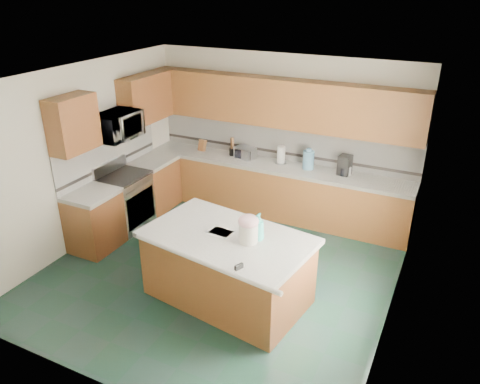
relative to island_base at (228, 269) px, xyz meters
The scene contains 52 objects.
floor 0.74m from the island_base, 128.83° to the left, with size 4.60×4.60×0.00m, color black.
ceiling 2.35m from the island_base, 128.83° to the left, with size 4.60×4.60×0.00m, color white.
wall_back 2.96m from the island_base, 97.70° to the left, with size 4.60×0.04×2.70m, color white.
wall_front 2.10m from the island_base, 101.52° to the right, with size 4.60×0.04×2.70m, color white.
wall_left 2.89m from the island_base, behind, with size 0.04×4.60×2.70m, color white.
wall_right 2.20m from the island_base, 13.56° to the left, with size 0.04×4.60×2.70m, color white.
back_base_cab 2.50m from the island_base, 98.69° to the left, with size 4.60×0.60×0.86m, color #3A1D0E.
back_countertop 2.54m from the island_base, 98.69° to the left, with size 4.60×0.64×0.06m, color white.
back_upper_cab 3.03m from the island_base, 98.24° to the left, with size 4.60×0.33×0.78m, color #3A1D0E.
back_backsplash 2.90m from the island_base, 97.79° to the left, with size 4.60×0.02×0.63m, color silver.
back_accent_band 2.84m from the island_base, 97.81° to the left, with size 4.60×0.01×0.05m, color black.
left_base_cab_rear 2.96m from the island_base, 143.51° to the left, with size 0.60×0.82×0.86m, color #3A1D0E.
left_counter_rear 2.99m from the island_base, 143.51° to the left, with size 0.64×0.82×0.06m, color white.
left_base_cab_front 2.39m from the island_base, behind, with size 0.60×0.72×0.86m, color #3A1D0E.
left_counter_front 2.43m from the island_base, behind, with size 0.64×0.72×0.06m, color white.
left_backsplash 2.96m from the island_base, 159.08° to the left, with size 0.02×2.30×0.63m, color silver.
left_accent_band 2.91m from the island_base, 159.04° to the left, with size 0.01×2.30×0.05m, color black.
left_upper_cab_rear 3.49m from the island_base, 142.99° to the left, with size 0.33×1.09×0.78m, color #3A1D0E.
left_upper_cab_front 2.94m from the island_base, behind, with size 0.33×0.72×0.78m, color #3A1D0E.
range_body 2.57m from the island_base, 157.83° to the left, with size 0.60×0.76×0.88m, color #B7B7BC.
range_oven_door 2.30m from the island_base, 155.10° to the left, with size 0.02×0.68×0.55m, color black.
range_cooktop 2.61m from the island_base, 157.83° to the left, with size 0.62×0.78×0.04m, color black.
range_handle 2.30m from the island_base, 154.79° to the left, with size 0.02×0.02×0.66m, color #B7B7BC.
range_backguard 2.87m from the island_base, 159.83° to the left, with size 0.06×0.76×0.18m, color #B7B7BC.
microwave 2.88m from the island_base, 157.83° to the left, with size 0.73×0.50×0.41m, color #B7B7BC.
island_base is the anchor object (origin of this frame).
island_top 0.46m from the island_base, ahead, with size 2.04×1.21×0.06m, color white.
island_bullnose 0.76m from the island_base, 90.00° to the right, with size 0.06×0.06×2.04m, color white.
treat_jar 0.68m from the island_base, ahead, with size 0.23×0.23×0.24m, color silver.
treat_jar_lid 0.82m from the island_base, ahead, with size 0.25×0.25×0.15m, color #E5A8B4.
treat_jar_knob 0.87m from the island_base, ahead, with size 0.03×0.03×0.08m, color tan.
treat_jar_knob_end_l 0.85m from the island_base, ahead, with size 0.04×0.04×0.04m, color tan.
treat_jar_knob_end_r 0.88m from the island_base, ahead, with size 0.04×0.04×0.04m, color tan.
soap_bottle_island 0.77m from the island_base, 11.84° to the left, with size 0.13×0.13×0.35m, color teal.
paper_sheet_a 0.51m from the island_base, 153.39° to the left, with size 0.27×0.21×0.00m, color white.
paper_sheet_b 0.51m from the island_base, 168.69° to the left, with size 0.30×0.22×0.00m, color white.
clamp_body 0.89m from the island_base, 52.78° to the right, with size 0.03×0.11×0.10m, color black.
clamp_handle 0.92m from the island_base, 55.60° to the right, with size 0.02×0.02×0.07m, color black.
knife_block 3.16m from the island_base, 125.78° to the left, with size 0.11×0.09×0.21m, color #472814.
utensil_crock 2.88m from the island_base, 115.63° to the left, with size 0.11×0.11×0.13m, color black.
utensil_bundle 2.92m from the island_base, 115.63° to the left, with size 0.06×0.06×0.19m, color #472814.
toaster_oven 2.76m from the island_base, 110.79° to the left, with size 0.34×0.23×0.20m, color #B7B7BC.
toaster_oven_door 2.66m from the island_base, 111.64° to the left, with size 0.30×0.01×0.16m, color black.
paper_towel 2.66m from the island_base, 96.89° to the left, with size 0.13×0.13×0.30m, color white.
paper_towel_base 2.63m from the island_base, 96.89° to the left, with size 0.20×0.20×0.01m, color #B7B7BC.
water_jug 2.62m from the island_base, 85.87° to the left, with size 0.18×0.18×0.30m, color #5992B6.
water_jug_neck 2.66m from the island_base, 85.87° to the left, with size 0.09×0.09×0.04m, color #5992B6.
coffee_maker 2.74m from the island_base, 73.00° to the left, with size 0.19×0.21×0.32m, color black.
coffee_carafe 2.68m from the island_base, 72.70° to the left, with size 0.13×0.13×0.13m, color black.
soap_bottle_back 2.72m from the island_base, 71.85° to the left, with size 0.10×0.10×0.22m, color white.
soap_back_cap 2.75m from the island_base, 71.85° to the left, with size 0.02×0.02×0.03m, color red.
window_light_proxy 2.21m from the island_base, ahead, with size 0.02×1.40×1.10m, color white.
Camera 1 is at (2.69, -4.85, 3.79)m, focal length 35.00 mm.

